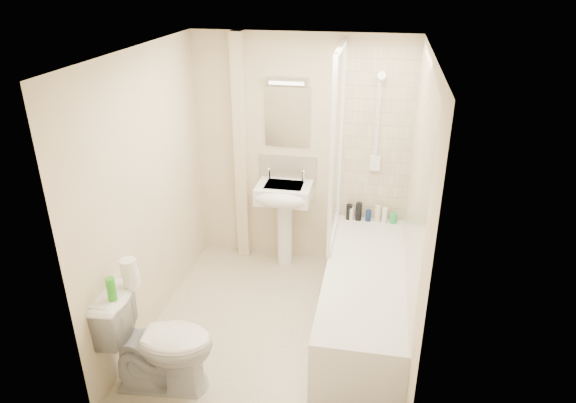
# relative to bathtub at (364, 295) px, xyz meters

# --- Properties ---
(floor) EXTENTS (2.50, 2.50, 0.00)m
(floor) POSITION_rel_bathtub_xyz_m (-0.75, -0.20, -0.29)
(floor) COLOR beige
(floor) RESTS_ON ground
(wall_back) EXTENTS (2.20, 0.02, 2.40)m
(wall_back) POSITION_rel_bathtub_xyz_m (-0.75, 1.05, 0.91)
(wall_back) COLOR beige
(wall_back) RESTS_ON ground
(wall_left) EXTENTS (0.02, 2.50, 2.40)m
(wall_left) POSITION_rel_bathtub_xyz_m (-1.85, -0.20, 0.91)
(wall_left) COLOR beige
(wall_left) RESTS_ON ground
(wall_right) EXTENTS (0.02, 2.50, 2.40)m
(wall_right) POSITION_rel_bathtub_xyz_m (0.35, -0.20, 0.91)
(wall_right) COLOR beige
(wall_right) RESTS_ON ground
(ceiling) EXTENTS (2.20, 2.50, 0.02)m
(ceiling) POSITION_rel_bathtub_xyz_m (-0.75, -0.20, 2.11)
(ceiling) COLOR white
(ceiling) RESTS_ON wall_back
(tile_back) EXTENTS (0.70, 0.01, 1.75)m
(tile_back) POSITION_rel_bathtub_xyz_m (0.00, 1.04, 1.14)
(tile_back) COLOR beige
(tile_back) RESTS_ON wall_back
(tile_right) EXTENTS (0.01, 2.10, 1.75)m
(tile_right) POSITION_rel_bathtub_xyz_m (0.34, 0.00, 1.14)
(tile_right) COLOR beige
(tile_right) RESTS_ON wall_right
(pipe_boxing) EXTENTS (0.12, 0.12, 2.40)m
(pipe_boxing) POSITION_rel_bathtub_xyz_m (-1.37, 0.99, 0.91)
(pipe_boxing) COLOR beige
(pipe_boxing) RESTS_ON ground
(splashback) EXTENTS (0.60, 0.02, 0.30)m
(splashback) POSITION_rel_bathtub_xyz_m (-0.89, 1.04, 0.74)
(splashback) COLOR beige
(splashback) RESTS_ON wall_back
(mirror) EXTENTS (0.46, 0.01, 0.60)m
(mirror) POSITION_rel_bathtub_xyz_m (-0.89, 1.04, 1.29)
(mirror) COLOR white
(mirror) RESTS_ON wall_back
(strip_light) EXTENTS (0.42, 0.07, 0.07)m
(strip_light) POSITION_rel_bathtub_xyz_m (-0.89, 1.02, 1.66)
(strip_light) COLOR silver
(strip_light) RESTS_ON wall_back
(bathtub) EXTENTS (0.70, 2.10, 0.55)m
(bathtub) POSITION_rel_bathtub_xyz_m (0.00, 0.00, 0.00)
(bathtub) COLOR white
(bathtub) RESTS_ON ground
(shower_screen) EXTENTS (0.04, 0.92, 1.80)m
(shower_screen) POSITION_rel_bathtub_xyz_m (-0.35, 0.60, 1.16)
(shower_screen) COLOR white
(shower_screen) RESTS_ON bathtub
(shower_fixture) EXTENTS (0.10, 0.16, 0.99)m
(shower_fixture) POSITION_rel_bathtub_xyz_m (-0.00, 0.99, 1.26)
(shower_fixture) COLOR white
(shower_fixture) RESTS_ON wall_back
(pedestal_sink) EXTENTS (0.55, 0.50, 1.06)m
(pedestal_sink) POSITION_rel_bathtub_xyz_m (-0.89, 0.81, 0.46)
(pedestal_sink) COLOR white
(pedestal_sink) RESTS_ON ground
(bottle_black_a) EXTENTS (0.06, 0.06, 0.17)m
(bottle_black_a) POSITION_rel_bathtub_xyz_m (-0.23, 0.96, 0.34)
(bottle_black_a) COLOR black
(bottle_black_a) RESTS_ON bathtub
(bottle_white_a) EXTENTS (0.06, 0.06, 0.13)m
(bottle_white_a) POSITION_rel_bathtub_xyz_m (-0.21, 0.96, 0.33)
(bottle_white_a) COLOR silver
(bottle_white_a) RESTS_ON bathtub
(bottle_black_b) EXTENTS (0.07, 0.07, 0.19)m
(bottle_black_b) POSITION_rel_bathtub_xyz_m (-0.13, 0.96, 0.36)
(bottle_black_b) COLOR black
(bottle_black_b) RESTS_ON bathtub
(bottle_blue) EXTENTS (0.06, 0.06, 0.12)m
(bottle_blue) POSITION_rel_bathtub_xyz_m (-0.03, 0.96, 0.32)
(bottle_blue) COLOR navy
(bottle_blue) RESTS_ON bathtub
(bottle_cream) EXTENTS (0.06, 0.06, 0.18)m
(bottle_cream) POSITION_rel_bathtub_xyz_m (0.07, 0.96, 0.35)
(bottle_cream) COLOR beige
(bottle_cream) RESTS_ON bathtub
(bottle_white_b) EXTENTS (0.06, 0.06, 0.16)m
(bottle_white_b) POSITION_rel_bathtub_xyz_m (0.14, 0.96, 0.34)
(bottle_white_b) COLOR white
(bottle_white_b) RESTS_ON bathtub
(bottle_green) EXTENTS (0.07, 0.07, 0.10)m
(bottle_green) POSITION_rel_bathtub_xyz_m (0.23, 0.96, 0.31)
(bottle_green) COLOR green
(bottle_green) RESTS_ON bathtub
(toilet) EXTENTS (0.59, 0.88, 0.82)m
(toilet) POSITION_rel_bathtub_xyz_m (-1.47, -1.05, 0.12)
(toilet) COLOR white
(toilet) RESTS_ON ground
(toilet_roll_lower) EXTENTS (0.12, 0.12, 0.11)m
(toilet_roll_lower) POSITION_rel_bathtub_xyz_m (-1.68, -0.94, 0.59)
(toilet_roll_lower) COLOR white
(toilet_roll_lower) RESTS_ON toilet
(toilet_roll_upper) EXTENTS (0.12, 0.12, 0.10)m
(toilet_roll_upper) POSITION_rel_bathtub_xyz_m (-1.69, -0.95, 0.69)
(toilet_roll_upper) COLOR white
(toilet_roll_upper) RESTS_ON toilet_roll_lower
(green_bottle) EXTENTS (0.06, 0.06, 0.18)m
(green_bottle) POSITION_rel_bathtub_xyz_m (-1.73, -1.14, 0.62)
(green_bottle) COLOR green
(green_bottle) RESTS_ON toilet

